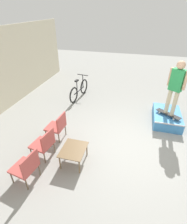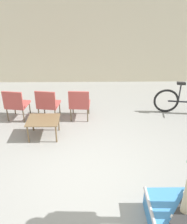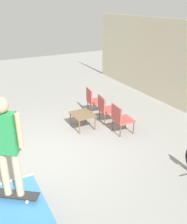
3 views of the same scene
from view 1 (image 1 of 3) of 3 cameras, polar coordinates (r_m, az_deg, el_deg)
name	(u,v)px [view 1 (image 1 of 3)]	position (r m, az deg, el deg)	size (l,w,h in m)	color
ground_plane	(131,146)	(5.42, 12.01, -10.95)	(24.00, 24.00, 0.00)	gray
skate_ramp_box	(167,117)	(6.78, 22.74, -1.59)	(1.44, 0.93, 0.38)	#3D84C6
skateboard_on_ramp	(168,114)	(6.48, 23.25, -0.57)	(0.67, 0.81, 0.07)	#2D2D2D
person_skater	(176,84)	(6.04, 25.36, 8.15)	(0.38, 0.49, 1.79)	#C6B793
coffee_table	(74,151)	(4.65, -6.52, -12.44)	(0.74, 0.62, 0.45)	brown
patio_chair_left	(26,166)	(4.42, -21.04, -16.24)	(0.59, 0.59, 0.86)	brown
patio_chair_center	(44,143)	(4.89, -15.79, -9.72)	(0.59, 0.59, 0.86)	brown
patio_chair_right	(58,125)	(5.44, -11.64, -4.32)	(0.55, 0.55, 0.86)	brown
bicycle	(79,90)	(7.91, -4.71, 7.16)	(1.70, 0.52, 0.96)	black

